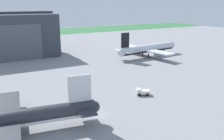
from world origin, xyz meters
TOP-DOWN VIEW (x-y plane):
  - ground_plane at (0.00, 0.00)m, footprint 440.00×440.00m
  - grass_field_strip at (0.00, 188.33)m, footprint 440.00×56.00m
  - airliner_far_left at (52.62, 49.85)m, footprint 38.74×32.72m
  - airliner_near_right at (-21.78, 0.52)m, footprint 42.44×35.96m
  - pushback_tractor at (17.85, 6.32)m, footprint 4.48×3.77m

SIDE VIEW (x-z plane):
  - ground_plane at x=0.00m, z-range 0.00..0.00m
  - grass_field_strip at x=0.00m, z-range 0.00..0.08m
  - pushback_tractor at x=17.85m, z-range 0.04..2.00m
  - airliner_near_right at x=-21.78m, z-range -2.18..9.44m
  - airliner_far_left at x=52.62m, z-range -2.54..10.73m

